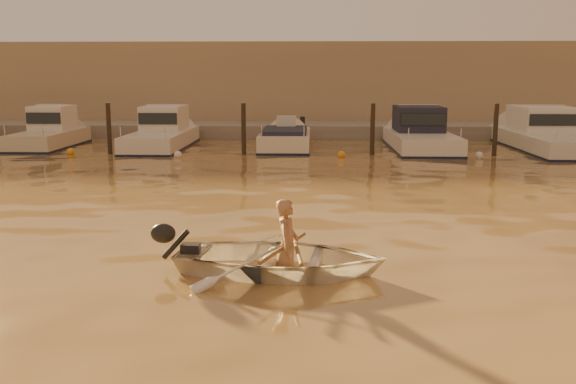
{
  "coord_description": "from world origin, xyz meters",
  "views": [
    {
      "loc": [
        2.46,
        -11.08,
        3.11
      ],
      "look_at": [
        1.98,
        1.69,
        0.75
      ],
      "focal_mm": 40.0,
      "sensor_mm": 36.0,
      "label": 1
    }
  ],
  "objects_px": {
    "moored_boat_3": "(285,143)",
    "moored_boat_5": "(547,134)",
    "moored_boat_1": "(49,133)",
    "waterfront_building": "(270,86)",
    "dinghy": "(281,259)",
    "moored_boat_2": "(162,133)",
    "moored_boat_4": "(420,134)",
    "person": "(287,246)"
  },
  "relations": [
    {
      "from": "person",
      "to": "moored_boat_1",
      "type": "xyz_separation_m",
      "value": [
        -10.9,
        17.32,
        0.18
      ]
    },
    {
      "from": "dinghy",
      "to": "moored_boat_1",
      "type": "distance_m",
      "value": 20.41
    },
    {
      "from": "dinghy",
      "to": "person",
      "type": "xyz_separation_m",
      "value": [
        0.1,
        -0.01,
        0.22
      ]
    },
    {
      "from": "moored_boat_3",
      "to": "moored_boat_5",
      "type": "xyz_separation_m",
      "value": [
        10.94,
        0.0,
        0.4
      ]
    },
    {
      "from": "moored_boat_5",
      "to": "moored_boat_1",
      "type": "bearing_deg",
      "value": 180.0
    },
    {
      "from": "moored_boat_2",
      "to": "moored_boat_3",
      "type": "xyz_separation_m",
      "value": [
        5.29,
        0.0,
        -0.4
      ]
    },
    {
      "from": "moored_boat_1",
      "to": "moored_boat_5",
      "type": "distance_m",
      "value": 21.1
    },
    {
      "from": "waterfront_building",
      "to": "dinghy",
      "type": "bearing_deg",
      "value": -86.0
    },
    {
      "from": "moored_boat_2",
      "to": "moored_boat_3",
      "type": "distance_m",
      "value": 5.3
    },
    {
      "from": "moored_boat_4",
      "to": "waterfront_building",
      "type": "xyz_separation_m",
      "value": [
        -7.01,
        11.0,
        1.77
      ]
    },
    {
      "from": "moored_boat_1",
      "to": "moored_boat_2",
      "type": "bearing_deg",
      "value": 0.0
    },
    {
      "from": "moored_boat_3",
      "to": "moored_boat_4",
      "type": "bearing_deg",
      "value": 0.0
    },
    {
      "from": "moored_boat_3",
      "to": "moored_boat_4",
      "type": "distance_m",
      "value": 5.69
    },
    {
      "from": "moored_boat_4",
      "to": "moored_boat_5",
      "type": "relative_size",
      "value": 0.83
    },
    {
      "from": "person",
      "to": "moored_boat_1",
      "type": "bearing_deg",
      "value": 39.01
    },
    {
      "from": "moored_boat_4",
      "to": "moored_boat_2",
      "type": "bearing_deg",
      "value": 180.0
    },
    {
      "from": "moored_boat_1",
      "to": "moored_boat_2",
      "type": "distance_m",
      "value": 4.87
    },
    {
      "from": "moored_boat_2",
      "to": "moored_boat_3",
      "type": "bearing_deg",
      "value": 0.0
    },
    {
      "from": "dinghy",
      "to": "moored_boat_2",
      "type": "height_order",
      "value": "moored_boat_2"
    },
    {
      "from": "moored_boat_2",
      "to": "moored_boat_5",
      "type": "bearing_deg",
      "value": 0.0
    },
    {
      "from": "moored_boat_2",
      "to": "moored_boat_1",
      "type": "bearing_deg",
      "value": 180.0
    },
    {
      "from": "moored_boat_1",
      "to": "moored_boat_4",
      "type": "bearing_deg",
      "value": 0.0
    },
    {
      "from": "moored_boat_3",
      "to": "waterfront_building",
      "type": "height_order",
      "value": "waterfront_building"
    },
    {
      "from": "person",
      "to": "waterfront_building",
      "type": "xyz_separation_m",
      "value": [
        -2.08,
        28.32,
        1.95
      ]
    },
    {
      "from": "moored_boat_1",
      "to": "moored_boat_2",
      "type": "xyz_separation_m",
      "value": [
        4.87,
        0.0,
        0.0
      ]
    },
    {
      "from": "dinghy",
      "to": "moored_boat_4",
      "type": "height_order",
      "value": "moored_boat_4"
    },
    {
      "from": "person",
      "to": "moored_boat_5",
      "type": "xyz_separation_m",
      "value": [
        10.2,
        17.32,
        0.18
      ]
    },
    {
      "from": "person",
      "to": "moored_boat_5",
      "type": "distance_m",
      "value": 20.1
    },
    {
      "from": "moored_boat_1",
      "to": "moored_boat_5",
      "type": "xyz_separation_m",
      "value": [
        21.1,
        0.0,
        0.0
      ]
    },
    {
      "from": "waterfront_building",
      "to": "moored_boat_5",
      "type": "bearing_deg",
      "value": -41.86
    },
    {
      "from": "dinghy",
      "to": "moored_boat_5",
      "type": "height_order",
      "value": "moored_boat_5"
    },
    {
      "from": "moored_boat_1",
      "to": "moored_boat_3",
      "type": "xyz_separation_m",
      "value": [
        10.16,
        0.0,
        -0.4
      ]
    },
    {
      "from": "moored_boat_4",
      "to": "person",
      "type": "bearing_deg",
      "value": -105.89
    },
    {
      "from": "person",
      "to": "moored_boat_4",
      "type": "distance_m",
      "value": 18.01
    },
    {
      "from": "moored_boat_4",
      "to": "moored_boat_5",
      "type": "xyz_separation_m",
      "value": [
        5.27,
        0.0,
        0.0
      ]
    },
    {
      "from": "person",
      "to": "moored_boat_4",
      "type": "relative_size",
      "value": 0.2
    },
    {
      "from": "moored_boat_2",
      "to": "moored_boat_4",
      "type": "distance_m",
      "value": 10.96
    },
    {
      "from": "moored_boat_3",
      "to": "moored_boat_1",
      "type": "bearing_deg",
      "value": 180.0
    },
    {
      "from": "moored_boat_2",
      "to": "waterfront_building",
      "type": "height_order",
      "value": "waterfront_building"
    },
    {
      "from": "moored_boat_1",
      "to": "moored_boat_5",
      "type": "bearing_deg",
      "value": 0.0
    },
    {
      "from": "moored_boat_1",
      "to": "moored_boat_3",
      "type": "distance_m",
      "value": 10.17
    },
    {
      "from": "moored_boat_5",
      "to": "moored_boat_3",
      "type": "bearing_deg",
      "value": 180.0
    }
  ]
}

